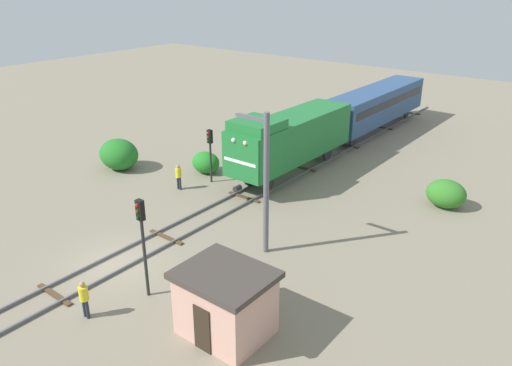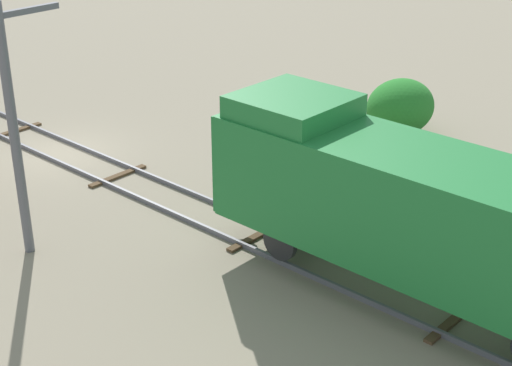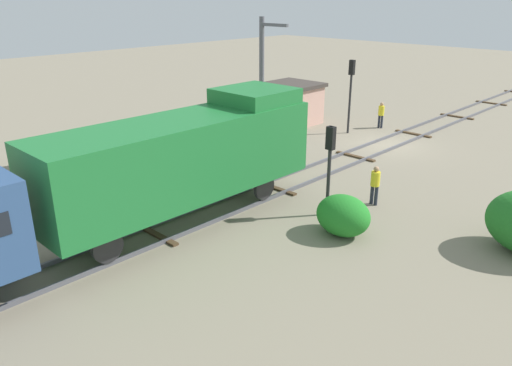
% 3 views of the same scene
% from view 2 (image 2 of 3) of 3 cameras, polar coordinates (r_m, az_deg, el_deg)
% --- Properties ---
extents(ground_plane, '(117.90, 117.90, 0.00)m').
position_cam_2_polar(ground_plane, '(30.34, -13.87, 2.12)').
color(ground_plane, gray).
extents(railway_track, '(2.40, 78.60, 0.16)m').
position_cam_2_polar(railway_track, '(30.31, -13.89, 2.24)').
color(railway_track, '#595960').
rests_on(railway_track, ground).
extents(locomotive, '(2.90, 11.60, 4.60)m').
position_cam_2_polar(locomotive, '(19.63, 10.93, -1.47)').
color(locomotive, '#1E7233').
rests_on(locomotive, railway_track).
extents(traffic_signal_mid, '(0.32, 0.34, 3.65)m').
position_cam_2_polar(traffic_signal_mid, '(24.49, 6.54, 3.66)').
color(traffic_signal_mid, '#262628').
rests_on(traffic_signal_mid, ground).
extents(worker_by_signal, '(0.38, 0.38, 1.70)m').
position_cam_2_polar(worker_by_signal, '(26.89, 3.60, 2.16)').
color(worker_by_signal, '#262B38').
rests_on(worker_by_signal, ground).
extents(catenary_mast, '(1.94, 0.28, 7.23)m').
position_cam_2_polar(catenary_mast, '(22.21, -17.12, 4.04)').
color(catenary_mast, '#595960').
rests_on(catenary_mast, ground).
extents(bush_near, '(2.09, 1.71, 1.52)m').
position_cam_2_polar(bush_near, '(25.79, 10.11, 0.21)').
color(bush_near, '#227D26').
rests_on(bush_near, ground).
extents(bush_mid, '(3.03, 2.48, 2.21)m').
position_cam_2_polar(bush_mid, '(31.55, 10.46, 5.46)').
color(bush_mid, '#237226').
rests_on(bush_mid, ground).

